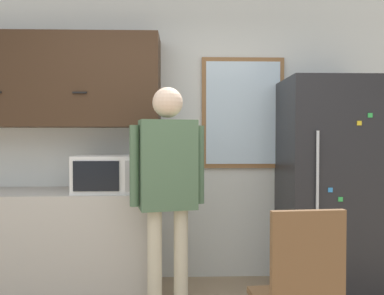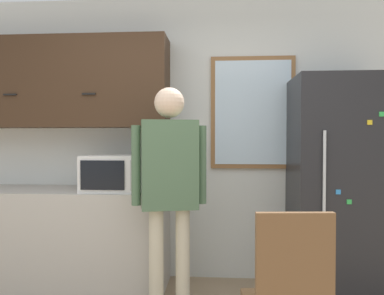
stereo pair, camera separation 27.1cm
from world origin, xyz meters
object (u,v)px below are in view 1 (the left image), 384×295
(microwave, at_px, (107,174))
(chair, at_px, (300,290))
(refrigerator, at_px, (327,185))
(person, at_px, (168,176))

(microwave, relative_size, chair, 0.54)
(microwave, height_order, refrigerator, refrigerator)
(microwave, bearing_deg, person, -36.59)
(microwave, distance_m, person, 0.67)
(microwave, bearing_deg, refrigerator, 1.24)
(person, bearing_deg, microwave, 130.37)
(microwave, relative_size, refrigerator, 0.28)
(person, relative_size, refrigerator, 0.93)
(person, height_order, chair, person)
(microwave, bearing_deg, chair, -43.63)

